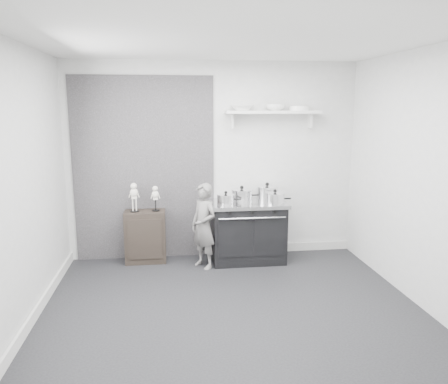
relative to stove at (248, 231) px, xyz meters
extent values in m
plane|color=black|center=(-0.43, -1.48, -0.42)|extent=(4.00, 4.00, 0.00)
cube|color=beige|center=(-0.43, 0.32, 0.93)|extent=(4.00, 0.02, 2.70)
cube|color=beige|center=(-0.43, -3.28, 0.93)|extent=(4.00, 0.02, 2.70)
cube|color=beige|center=(-2.43, -1.48, 0.93)|extent=(0.02, 3.60, 2.70)
cube|color=beige|center=(1.57, -1.48, 0.93)|extent=(0.02, 3.60, 2.70)
cube|color=silver|center=(-0.43, -1.48, 2.28)|extent=(4.00, 3.60, 0.02)
cube|color=black|center=(-1.38, 0.31, 0.83)|extent=(1.90, 0.02, 2.50)
cube|color=silver|center=(0.57, 0.30, -0.36)|extent=(2.00, 0.03, 0.12)
cube|color=silver|center=(-2.41, -1.48, -0.36)|extent=(0.03, 3.60, 0.12)
cube|color=silver|center=(0.37, 0.19, 1.60)|extent=(1.30, 0.26, 0.04)
cube|color=silver|center=(-0.18, 0.26, 1.48)|extent=(0.03, 0.12, 0.20)
cube|color=silver|center=(0.92, 0.26, 1.48)|extent=(0.03, 0.12, 0.20)
cube|color=black|center=(0.00, 0.00, -0.03)|extent=(0.97, 0.58, 0.78)
cube|color=silver|center=(0.00, 0.00, 0.39)|extent=(1.03, 0.62, 0.05)
cube|color=black|center=(-0.23, -0.29, -0.01)|extent=(0.41, 0.02, 0.51)
cube|color=black|center=(0.23, -0.29, -0.01)|extent=(0.41, 0.02, 0.51)
cylinder|color=silver|center=(0.00, -0.32, 0.26)|extent=(0.87, 0.02, 0.02)
cylinder|color=black|center=(-0.29, -0.30, 0.34)|extent=(0.04, 0.03, 0.04)
cylinder|color=black|center=(0.00, -0.30, 0.34)|extent=(0.04, 0.03, 0.04)
cylinder|color=black|center=(0.29, -0.30, 0.34)|extent=(0.04, 0.03, 0.04)
cube|color=black|center=(-1.39, 0.13, -0.06)|extent=(0.54, 0.32, 0.71)
imported|color=slate|center=(-0.62, -0.19, 0.15)|extent=(0.46, 0.49, 1.13)
cylinder|color=silver|center=(-0.32, -0.09, 0.47)|extent=(0.23, 0.23, 0.12)
cylinder|color=silver|center=(-0.32, -0.09, 0.54)|extent=(0.24, 0.24, 0.01)
sphere|color=black|center=(-0.32, -0.09, 0.56)|extent=(0.04, 0.04, 0.04)
cylinder|color=black|center=(-0.16, -0.09, 0.47)|extent=(0.10, 0.02, 0.02)
cylinder|color=silver|center=(-0.07, 0.10, 0.48)|extent=(0.28, 0.28, 0.14)
cylinder|color=silver|center=(-0.07, 0.10, 0.56)|extent=(0.29, 0.29, 0.01)
sphere|color=black|center=(-0.07, 0.10, 0.59)|extent=(0.05, 0.05, 0.05)
cylinder|color=black|center=(0.11, 0.10, 0.48)|extent=(0.10, 0.02, 0.02)
cylinder|color=silver|center=(0.29, 0.13, 0.50)|extent=(0.29, 0.29, 0.17)
cylinder|color=silver|center=(0.29, 0.13, 0.59)|extent=(0.30, 0.30, 0.02)
sphere|color=black|center=(0.29, 0.13, 0.62)|extent=(0.05, 0.05, 0.05)
cylinder|color=black|center=(0.48, 0.13, 0.50)|extent=(0.10, 0.02, 0.02)
cylinder|color=silver|center=(0.33, -0.17, 0.48)|extent=(0.26, 0.26, 0.14)
cylinder|color=silver|center=(0.33, -0.17, 0.55)|extent=(0.26, 0.26, 0.01)
sphere|color=black|center=(0.33, -0.17, 0.59)|extent=(0.05, 0.05, 0.05)
cylinder|color=black|center=(0.49, -0.17, 0.48)|extent=(0.10, 0.02, 0.02)
imported|color=white|center=(-0.06, 0.19, 1.66)|extent=(0.30, 0.30, 0.07)
imported|color=white|center=(0.40, 0.19, 1.66)|extent=(0.26, 0.26, 0.08)
cylinder|color=white|center=(0.73, 0.19, 1.65)|extent=(0.27, 0.27, 0.06)
camera|label=1|loc=(-1.06, -5.67, 1.69)|focal=35.00mm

